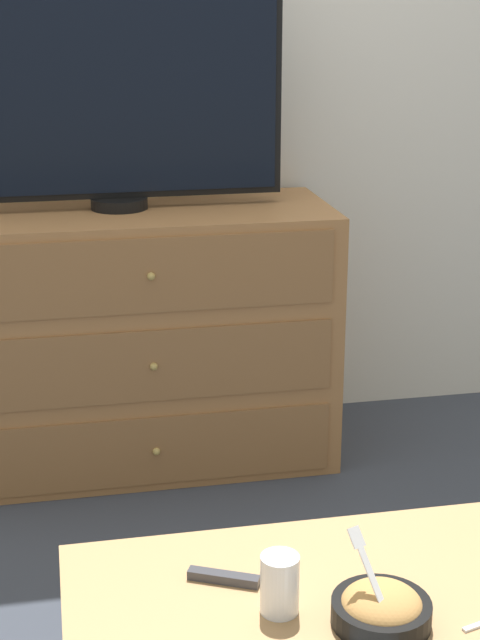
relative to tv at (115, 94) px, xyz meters
name	(u,v)px	position (x,y,z in m)	size (l,w,h in m)	color
ground_plane	(157,418)	(0.12, 0.26, -1.20)	(12.00, 12.00, 0.00)	#383D47
wall_back	(145,53)	(0.12, 0.28, 0.10)	(12.00, 0.05, 2.60)	silver
dresser	(145,337)	(0.06, -0.03, -0.77)	(1.20, 0.54, 0.85)	#9E6B3D
tv	(115,94)	(0.00, 0.00, 0.00)	(1.03, 0.18, 0.69)	black
takeout_bowl	(381,609)	(0.30, -1.69, -0.70)	(0.17, 0.17, 0.17)	black
drink_cup	(280,587)	(0.13, -1.62, -0.68)	(0.07, 0.07, 0.11)	white
remote_control	(224,578)	(0.06, -1.51, -0.72)	(0.13, 0.08, 0.02)	#38383D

